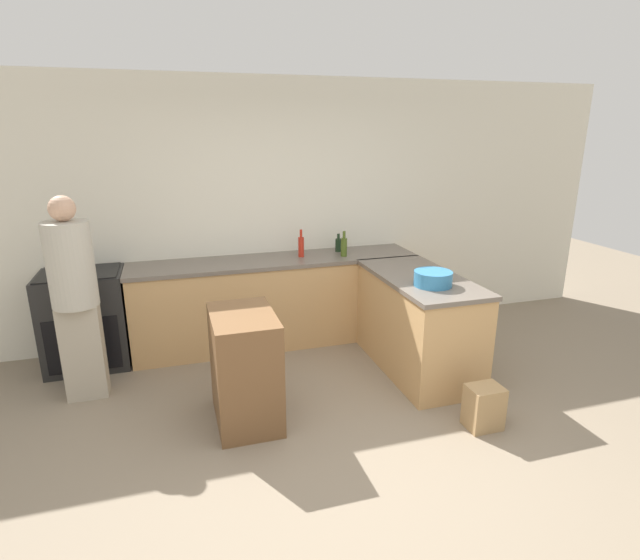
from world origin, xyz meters
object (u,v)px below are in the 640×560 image
object	(u,v)px
wine_bottle_dark	(338,244)
range_oven	(86,319)
person_by_range	(75,293)
paper_bag	(484,407)
mixing_bowl	(433,278)
island_table	(245,368)
olive_oil_bottle	(344,246)
hot_sauce_bottle	(301,246)

from	to	relation	value
wine_bottle_dark	range_oven	bearing A→B (deg)	-177.48
wine_bottle_dark	person_by_range	bearing A→B (deg)	-163.16
paper_bag	person_by_range	bearing A→B (deg)	154.66
range_oven	person_by_range	size ratio (longest dim) A/B	0.54
mixing_bowl	person_by_range	bearing A→B (deg)	167.47
range_oven	mixing_bowl	size ratio (longest dim) A/B	2.87
island_table	mixing_bowl	bearing A→B (deg)	3.93
range_oven	olive_oil_bottle	world-z (taller)	olive_oil_bottle
mixing_bowl	olive_oil_bottle	xyz separation A→B (m)	(-0.38, 1.18, 0.04)
mixing_bowl	olive_oil_bottle	distance (m)	1.24
range_oven	paper_bag	bearing A→B (deg)	-34.18
island_table	olive_oil_bottle	bearing A→B (deg)	45.86
island_table	olive_oil_bottle	xyz separation A→B (m)	(1.25, 1.29, 0.58)
range_oven	mixing_bowl	bearing A→B (deg)	-23.64
range_oven	island_table	bearing A→B (deg)	-47.10
range_oven	olive_oil_bottle	distance (m)	2.61
olive_oil_bottle	person_by_range	bearing A→B (deg)	-167.68
paper_bag	island_table	bearing A→B (deg)	159.35
wine_bottle_dark	hot_sauce_bottle	size ratio (longest dim) A/B	0.68
island_table	olive_oil_bottle	distance (m)	1.89
wine_bottle_dark	olive_oil_bottle	bearing A→B (deg)	-93.38
olive_oil_bottle	mixing_bowl	bearing A→B (deg)	-72.25
range_oven	olive_oil_bottle	bearing A→B (deg)	-2.27
wine_bottle_dark	hot_sauce_bottle	world-z (taller)	hot_sauce_bottle
olive_oil_bottle	paper_bag	size ratio (longest dim) A/B	0.78
olive_oil_bottle	person_by_range	world-z (taller)	person_by_range
olive_oil_bottle	island_table	bearing A→B (deg)	-134.14
olive_oil_bottle	paper_bag	bearing A→B (deg)	-76.99
island_table	person_by_range	bearing A→B (deg)	148.75
mixing_bowl	wine_bottle_dark	bearing A→B (deg)	104.68
wine_bottle_dark	hot_sauce_bottle	bearing A→B (deg)	-166.55
paper_bag	olive_oil_bottle	bearing A→B (deg)	103.01
range_oven	wine_bottle_dark	size ratio (longest dim) A/B	4.76
island_table	person_by_range	size ratio (longest dim) A/B	0.52
range_oven	wine_bottle_dark	xyz separation A→B (m)	(2.56, 0.11, 0.53)
wine_bottle_dark	paper_bag	bearing A→B (deg)	-78.57
island_table	paper_bag	world-z (taller)	island_table
range_oven	hot_sauce_bottle	bearing A→B (deg)	0.17
range_oven	person_by_range	xyz separation A→B (m)	(0.06, -0.64, 0.46)
wine_bottle_dark	paper_bag	world-z (taller)	wine_bottle_dark
person_by_range	wine_bottle_dark	bearing A→B (deg)	16.84
mixing_bowl	wine_bottle_dark	size ratio (longest dim) A/B	1.66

